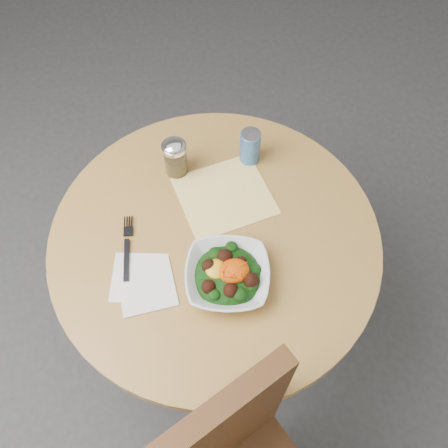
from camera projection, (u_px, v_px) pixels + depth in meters
name	position (u px, v px, depth m)	size (l,w,h in m)	color
ground	(218.00, 329.00, 1.99)	(6.00, 6.00, 0.00)	#303033
table	(216.00, 268.00, 1.52)	(0.90, 0.90, 0.75)	black
cloth_napkin	(224.00, 196.00, 1.41)	(0.25, 0.23, 0.00)	#ECAF0C
paper_napkins	(143.00, 282.00, 1.28)	(0.18, 0.19, 0.00)	white
salad_bowl	(227.00, 275.00, 1.26)	(0.27, 0.27, 0.08)	silver
fork	(127.00, 245.00, 1.33)	(0.06, 0.20, 0.00)	black
spice_shaker	(175.00, 157.00, 1.41)	(0.07, 0.07, 0.12)	silver
beverage_can	(250.00, 147.00, 1.44)	(0.06, 0.06, 0.11)	navy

